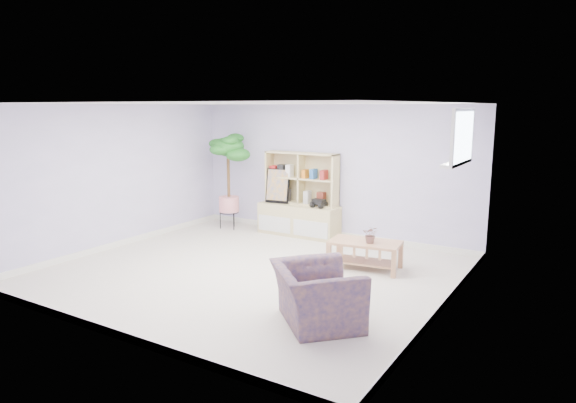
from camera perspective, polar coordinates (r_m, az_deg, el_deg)
The scene contains 14 objects.
floor at distance 7.51m, azimuth -4.10°, elevation -7.81°, with size 5.50×5.00×0.01m, color beige.
ceiling at distance 7.13m, azimuth -4.36°, elevation 10.82°, with size 5.50×5.00×0.01m, color white.
walls at distance 7.23m, azimuth -4.23°, elevation 1.26°, with size 5.51×5.01×2.40m.
baseboard at distance 7.50m, azimuth -4.11°, elevation -7.45°, with size 5.50×5.00×0.10m, color white, non-canonical shape.
window at distance 6.56m, azimuth 18.90°, elevation 6.82°, with size 0.10×0.98×0.68m, color white, non-canonical shape.
window_sill at distance 6.59m, azimuth 18.23°, elevation 4.08°, with size 0.14×1.00×0.04m, color white.
storage_unit at distance 9.43m, azimuth 1.21°, elevation 0.80°, with size 1.53×0.52×1.53m, color tan, non-canonical shape.
poster at distance 9.59m, azimuth -1.14°, elevation 1.75°, with size 0.47×0.11×0.64m, color #FFAE0F, non-canonical shape.
toy_truck at distance 9.19m, azimuth 3.45°, elevation -0.15°, with size 0.33×0.22×0.17m, color black, non-canonical shape.
coffee_table at distance 7.66m, azimuth 8.54°, elevation -5.90°, with size 1.02×0.56×0.42m, color #B17853, non-canonical shape.
table_plant at distance 7.49m, azimuth 9.19°, elevation -3.64°, with size 0.23×0.20×0.25m, color #2C662C.
floor_tree at distance 9.98m, azimuth -6.62°, elevation 2.20°, with size 0.68×0.68×1.85m, color #156C1E, non-canonical shape.
armchair at distance 5.71m, azimuth 3.20°, elevation -9.91°, with size 0.99×0.86×0.74m, color navy.
sill_plant at distance 6.74m, azimuth 18.62°, elevation 5.36°, with size 0.13×0.10×0.23m, color #156C1E.
Camera 1 is at (4.18, -5.78, 2.36)m, focal length 32.00 mm.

